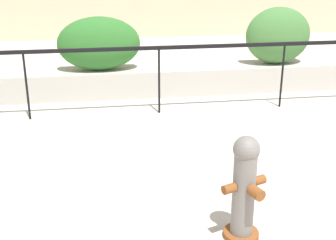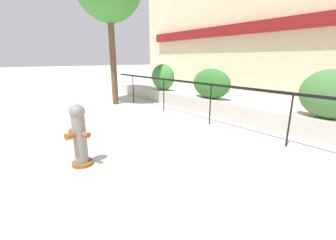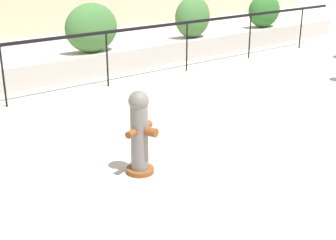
% 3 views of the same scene
% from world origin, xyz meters
% --- Properties ---
extents(planter_wall_low, '(18.00, 0.70, 0.50)m').
position_xyz_m(planter_wall_low, '(0.00, 6.00, 0.25)').
color(planter_wall_low, '#B7B2A8').
rests_on(planter_wall_low, ground).
extents(fence_railing_segment, '(15.00, 0.05, 1.15)m').
position_xyz_m(fence_railing_segment, '(-0.00, 4.90, 1.02)').
color(fence_railing_segment, black).
rests_on(fence_railing_segment, ground).
extents(hedge_bush_1, '(1.51, 0.70, 0.98)m').
position_xyz_m(hedge_bush_1, '(-3.11, 6.00, 0.99)').
color(hedge_bush_1, '#2D6B28').
rests_on(hedge_bush_1, planter_wall_low).
extents(hedge_bush_2, '(1.26, 0.70, 1.09)m').
position_xyz_m(hedge_bush_2, '(0.30, 6.00, 1.04)').
color(hedge_bush_2, '#427538').
rests_on(hedge_bush_2, planter_wall_low).
extents(fire_hydrant, '(0.47, 0.48, 1.08)m').
position_xyz_m(fire_hydrant, '(-1.80, 1.23, 0.55)').
color(fire_hydrant, brown).
rests_on(fire_hydrant, ground).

